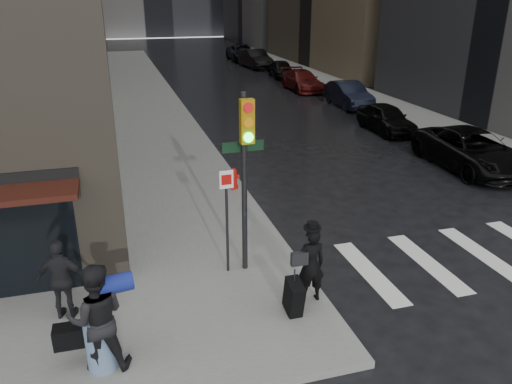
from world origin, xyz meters
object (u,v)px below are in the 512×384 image
parked_car_3 (302,80)px  parked_car_6 (242,52)px  man_greycoat (62,280)px  parked_car_0 (472,150)px  fire_hydrant (234,179)px  parked_car_1 (386,118)px  traffic_light (244,161)px  man_jeans (97,318)px  parked_car_5 (255,59)px  parked_car_4 (282,69)px  man_overcoat (307,270)px  parked_car_2 (348,94)px

parked_car_3 → parked_car_6: bearing=89.0°
man_greycoat → parked_car_0: 15.30m
man_greycoat → parked_car_0: bearing=-142.5°
fire_hydrant → parked_car_0: size_ratio=0.13×
parked_car_1 → parked_car_6: parked_car_6 is taller
man_greycoat → parked_car_3: bearing=-106.3°
traffic_light → fire_hydrant: traffic_light is taller
man_jeans → man_greycoat: (-0.67, 1.71, -0.16)m
traffic_light → parked_car_1: bearing=45.5°
parked_car_5 → parked_car_4: bearing=-89.2°
parked_car_5 → fire_hydrant: bearing=-111.6°
man_overcoat → traffic_light: bearing=-61.1°
traffic_light → parked_car_0: size_ratio=0.79×
parked_car_4 → parked_car_6: size_ratio=0.71×
parked_car_4 → man_greycoat: bearing=-110.8°
fire_hydrant → parked_car_6: bearing=74.9°
parked_car_1 → parked_car_6: (0.41, 28.80, 0.09)m
fire_hydrant → parked_car_4: parked_car_4 is taller
parked_car_0 → man_jeans: bearing=-147.9°
parked_car_2 → parked_car_5: parked_car_5 is taller
parked_car_0 → parked_car_6: parked_car_6 is taller
man_jeans → parked_car_1: bearing=-133.5°
man_jeans → parked_car_0: (13.43, 7.62, -0.42)m
parked_car_1 → parked_car_2: size_ratio=0.90×
traffic_light → parked_car_4: 30.17m
parked_car_1 → parked_car_6: bearing=90.2°
parked_car_1 → parked_car_5: size_ratio=0.80×
parked_car_0 → fire_hydrant: bearing=-178.0°
fire_hydrant → parked_car_1: bearing=32.5°
parked_car_2 → parked_car_1: bearing=-96.4°
traffic_light → parked_car_1: (9.92, 10.91, -2.17)m
parked_car_0 → parked_car_3: parked_car_0 is taller
parked_car_0 → parked_car_6: size_ratio=0.96×
traffic_light → man_jeans: bearing=-144.7°
parked_car_2 → parked_car_4: (-0.20, 11.52, -0.05)m
traffic_light → fire_hydrant: bearing=76.9°
parked_car_2 → parked_car_4: parked_car_2 is taller
man_greycoat → traffic_light: 4.37m
parked_car_1 → man_greycoat: bearing=-138.8°
parked_car_5 → parked_car_6: bearing=83.0°
man_greycoat → parked_car_4: man_greycoat is taller
parked_car_2 → parked_car_4: bearing=92.6°
parked_car_1 → parked_car_4: 17.29m
parked_car_1 → parked_car_5: (0.12, 23.04, 0.14)m
parked_car_3 → parked_car_4: size_ratio=1.19×
man_jeans → man_greycoat: size_ratio=1.18×
parked_car_1 → parked_car_2: 5.82m
parked_car_1 → traffic_light: bearing=-131.3°
parked_car_3 → parked_car_4: bearing=85.2°
parked_car_1 → parked_car_2: bearing=83.0°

